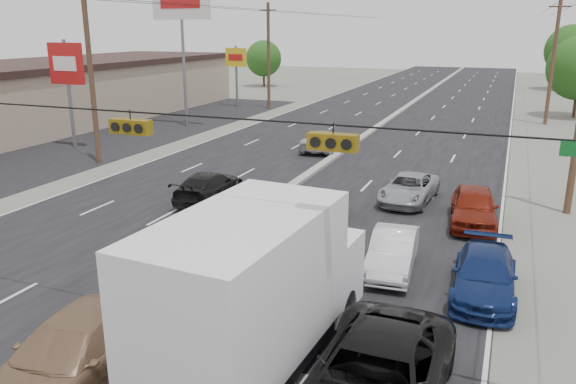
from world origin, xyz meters
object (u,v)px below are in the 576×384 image
at_px(utility_pole_left_c, 268,56).
at_px(utility_pole_right_c, 553,61).
at_px(box_truck, 258,288).
at_px(queue_car_c, 409,189).
at_px(oncoming_near, 209,187).
at_px(black_suv, 375,381).
at_px(queue_car_d, 485,276).
at_px(tree_right_far, 571,50).
at_px(queue_car_b, 393,252).
at_px(queue_car_a, 320,208).
at_px(red_sedan, 251,245).
at_px(utility_pole_left_b, 91,75).
at_px(tree_left_far, 264,58).
at_px(queue_car_e, 474,207).
at_px(oncoming_far, 322,141).
at_px(pole_sign_far, 236,62).
at_px(pole_sign_billboard, 181,12).
at_px(tan_sedan, 74,353).
at_px(pole_sign_mid, 67,70).

xyz_separation_m(utility_pole_left_c, utility_pole_right_c, (25.00, 0.00, 0.00)).
bearing_deg(utility_pole_right_c, box_truck, -100.70).
bearing_deg(queue_car_c, oncoming_near, -154.73).
xyz_separation_m(black_suv, queue_car_d, (1.77, 6.54, -0.17)).
height_order(utility_pole_right_c, box_truck, utility_pole_right_c).
relative_size(box_truck, black_suv, 1.35).
bearing_deg(oncoming_near, queue_car_d, 152.53).
bearing_deg(queue_car_c, utility_pole_right_c, 80.14).
bearing_deg(tree_right_far, box_truck, -98.98).
xyz_separation_m(utility_pole_left_c, box_truck, (17.39, -40.30, -3.10)).
bearing_deg(queue_car_b, queue_car_d, -19.81).
bearing_deg(utility_pole_left_c, oncoming_near, -71.51).
bearing_deg(utility_pole_right_c, queue_car_a, -107.43).
bearing_deg(red_sedan, utility_pole_left_b, 146.33).
height_order(utility_pole_left_b, tree_left_far, utility_pole_left_b).
bearing_deg(queue_car_e, black_suv, -99.59).
distance_m(utility_pole_left_c, tree_left_far, 22.19).
bearing_deg(queue_car_a, black_suv, -70.18).
distance_m(red_sedan, oncoming_far, 18.57).
height_order(tree_left_far, queue_car_b, tree_left_far).
xyz_separation_m(box_truck, queue_car_b, (1.81, 6.58, -1.35)).
relative_size(pole_sign_far, queue_car_a, 1.57).
height_order(utility_pole_left_b, oncoming_far, utility_pole_left_b).
distance_m(utility_pole_left_c, pole_sign_billboard, 12.73).
xyz_separation_m(black_suv, queue_car_e, (0.99, 12.98, -0.05)).
distance_m(queue_car_a, oncoming_near, 5.86).
bearing_deg(pole_sign_billboard, queue_car_d, -43.06).
height_order(utility_pole_right_c, queue_car_b, utility_pole_right_c).
distance_m(tree_right_far, queue_car_d, 64.98).
xyz_separation_m(utility_pole_left_c, queue_car_c, (18.34, -25.89, -4.49)).
distance_m(black_suv, queue_car_e, 13.02).
bearing_deg(pole_sign_billboard, oncoming_near, -55.57).
bearing_deg(tree_right_far, red_sedan, -102.07).
bearing_deg(utility_pole_right_c, queue_car_d, -94.80).
relative_size(queue_car_d, queue_car_e, 0.99).
height_order(tree_right_far, queue_car_e, tree_right_far).
bearing_deg(utility_pole_left_b, black_suv, -38.31).
height_order(tan_sedan, queue_car_c, tan_sedan).
relative_size(queue_car_d, oncoming_far, 0.95).
xyz_separation_m(utility_pole_right_c, tree_right_far, (3.50, 30.00, -0.15)).
xyz_separation_m(pole_sign_billboard, pole_sign_far, (-1.50, 12.00, -4.46)).
bearing_deg(oncoming_near, queue_car_b, 150.20).
xyz_separation_m(tree_right_far, queue_car_b, (-9.30, -63.73, -4.31)).
distance_m(utility_pole_left_c, queue_car_d, 41.23).
distance_m(queue_car_c, oncoming_far, 11.73).
bearing_deg(black_suv, pole_sign_billboard, 128.23).
bearing_deg(utility_pole_left_b, pole_sign_mid, 146.31).
distance_m(queue_car_c, oncoming_near, 9.19).
bearing_deg(queue_car_a, pole_sign_far, 117.86).
relative_size(utility_pole_left_c, utility_pole_right_c, 1.00).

